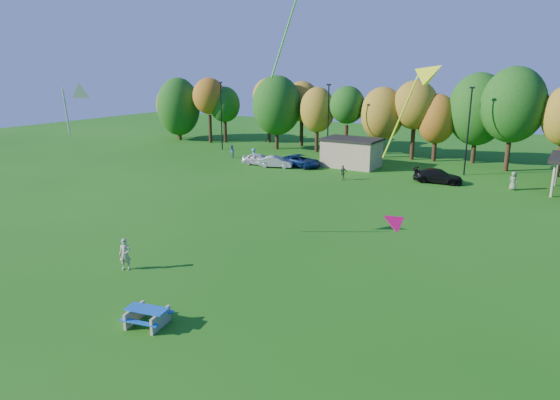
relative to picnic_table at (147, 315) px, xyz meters
The scene contains 17 objects.
ground 3.26m from the picnic_table, ahead, with size 160.00×160.00×0.00m, color #19600F.
tree_line 45.95m from the picnic_table, 87.24° to the left, with size 93.57×10.55×11.15m.
lamp_posts 40.64m from the picnic_table, 82.57° to the left, with size 64.50×0.25×9.09m.
utility_building 38.67m from the picnic_table, 100.09° to the left, with size 6.30×4.30×3.25m.
picnic_table is the anchor object (origin of this frame).
kite_flyer 6.85m from the picnic_table, 145.61° to the left, with size 0.66×0.43×1.82m, color tan.
car_a 37.21m from the picnic_table, 115.98° to the left, with size 1.60×3.98×1.36m, color silver.
car_b 36.01m from the picnic_table, 112.61° to the left, with size 1.35×3.87×1.27m, color #999A9E.
car_c 36.91m from the picnic_table, 108.35° to the left, with size 2.24×4.85×1.35m, color #0D2251.
car_d 35.13m from the picnic_table, 83.82° to the left, with size 1.90×4.68×1.36m, color black.
far_person_1 39.12m from the picnic_table, 117.31° to the left, with size 1.04×0.60×1.61m, color #518FB3.
far_person_2 37.08m from the picnic_table, 73.57° to the left, with size 0.84×0.55×1.73m, color #6D8259.
far_person_3 41.85m from the picnic_table, 121.53° to the left, with size 0.76×0.59×1.56m, color #416C90.
far_person_5 31.55m from the picnic_table, 98.57° to the left, with size 0.90×0.37×1.53m, color #748250.
kite_4 15.04m from the picnic_table, 151.67° to the left, with size 2.04×1.96×3.54m.
kite_5 18.10m from the picnic_table, 55.83° to the left, with size 3.32×1.44×5.50m.
kite_8 11.35m from the picnic_table, 28.84° to the left, with size 1.48×1.43×1.20m.
Camera 1 is at (12.13, -14.03, 11.12)m, focal length 32.00 mm.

